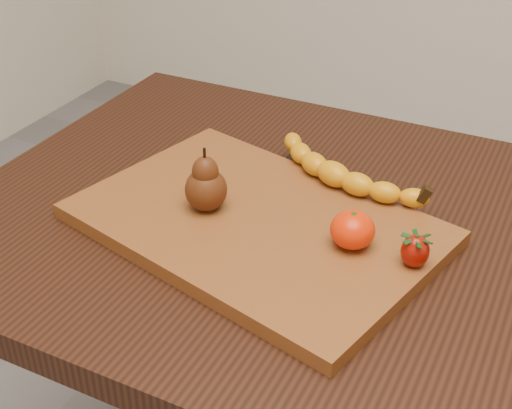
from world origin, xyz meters
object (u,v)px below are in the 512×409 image
at_px(table, 325,284).
at_px(pear, 206,179).
at_px(mandarin, 353,230).
at_px(cutting_board, 256,224).

xyz_separation_m(table, pear, (-0.15, -0.06, 0.16)).
relative_size(pear, mandarin, 1.59).
height_order(cutting_board, mandarin, mandarin).
bearing_deg(table, cutting_board, -146.89).
relative_size(cutting_board, mandarin, 8.29).
height_order(pear, mandarin, pear).
relative_size(cutting_board, pear, 5.21).
bearing_deg(table, pear, -158.16).
xyz_separation_m(cutting_board, mandarin, (0.13, -0.00, 0.03)).
relative_size(table, mandarin, 18.42).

